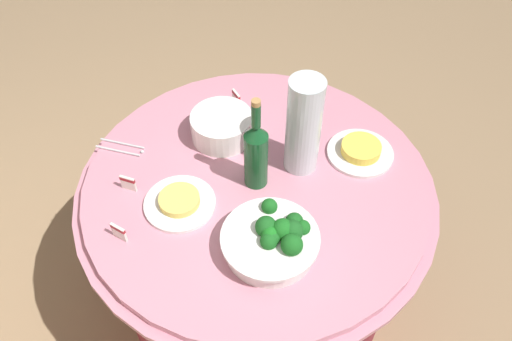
{
  "coord_description": "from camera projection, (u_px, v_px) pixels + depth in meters",
  "views": [
    {
      "loc": [
        -0.86,
        0.66,
        2.01
      ],
      "look_at": [
        0.0,
        0.0,
        0.79
      ],
      "focal_mm": 36.89,
      "sensor_mm": 36.0,
      "label": 1
    }
  ],
  "objects": [
    {
      "name": "label_placard_front",
      "position": [
        119.0,
        232.0,
        1.51
      ],
      "size": [
        0.05,
        0.03,
        0.05
      ],
      "color": "white",
      "rests_on": "buffet_table"
    },
    {
      "name": "decorative_fruit_vase",
      "position": [
        303.0,
        130.0,
        1.61
      ],
      "size": [
        0.11,
        0.11,
        0.34
      ],
      "color": "silver",
      "rests_on": "buffet_table"
    },
    {
      "name": "wine_bottle",
      "position": [
        256.0,
        152.0,
        1.58
      ],
      "size": [
        0.07,
        0.07,
        0.34
      ],
      "color": "#144923",
      "rests_on": "buffet_table"
    },
    {
      "name": "plate_stack",
      "position": [
        222.0,
        126.0,
        1.77
      ],
      "size": [
        0.21,
        0.21,
        0.09
      ],
      "color": "white",
      "rests_on": "buffet_table"
    },
    {
      "name": "food_plate_noodles",
      "position": [
        180.0,
        202.0,
        1.6
      ],
      "size": [
        0.22,
        0.22,
        0.03
      ],
      "color": "white",
      "rests_on": "buffet_table"
    },
    {
      "name": "ground_plane",
      "position": [
        256.0,
        294.0,
        2.23
      ],
      "size": [
        6.0,
        6.0,
        0.0
      ],
      "primitive_type": "plane",
      "color": "#9E7F5B"
    },
    {
      "name": "buffet_table",
      "position": [
        256.0,
        245.0,
        1.95
      ],
      "size": [
        1.16,
        1.16,
        0.74
      ],
      "color": "maroon",
      "rests_on": "ground_plane"
    },
    {
      "name": "broccoli_bowl",
      "position": [
        273.0,
        239.0,
        1.47
      ],
      "size": [
        0.28,
        0.28,
        0.11
      ],
      "color": "white",
      "rests_on": "buffet_table"
    },
    {
      "name": "label_placard_mid",
      "position": [
        236.0,
        98.0,
        1.89
      ],
      "size": [
        0.05,
        0.02,
        0.05
      ],
      "color": "white",
      "rests_on": "buffet_table"
    },
    {
      "name": "label_placard_rear",
      "position": [
        128.0,
        183.0,
        1.63
      ],
      "size": [
        0.05,
        0.03,
        0.05
      ],
      "color": "white",
      "rests_on": "buffet_table"
    },
    {
      "name": "serving_tongs",
      "position": [
        122.0,
        148.0,
        1.76
      ],
      "size": [
        0.15,
        0.13,
        0.01
      ],
      "color": "silver",
      "rests_on": "buffet_table"
    },
    {
      "name": "food_plate_fried_egg",
      "position": [
        361.0,
        151.0,
        1.74
      ],
      "size": [
        0.22,
        0.22,
        0.04
      ],
      "color": "white",
      "rests_on": "buffet_table"
    }
  ]
}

